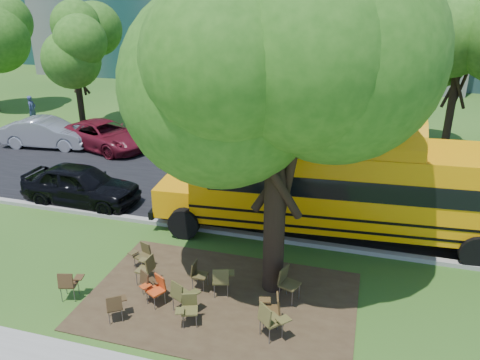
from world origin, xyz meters
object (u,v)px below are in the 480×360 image
(chair_2, at_px, (115,305))
(chair_11, at_px, (222,278))
(chair_8, at_px, (147,267))
(chair_5, at_px, (188,307))
(chair_10, at_px, (198,273))
(black_car, at_px, (81,185))
(bg_car_silver, at_px, (47,133))
(bg_car_red, at_px, (104,135))
(chair_12, at_px, (287,281))
(pedestrian_a, at_px, (32,109))
(chair_1, at_px, (149,281))
(chair_4, at_px, (182,294))
(chair_7, at_px, (270,318))
(chair_0, at_px, (69,282))
(main_tree, at_px, (278,105))
(chair_6, at_px, (273,307))
(school_bus, at_px, (369,186))
(chair_3, at_px, (156,287))
(chair_9, at_px, (142,253))

(chair_2, bearing_deg, chair_11, 2.49)
(chair_2, xyz_separation_m, chair_8, (0.03, 1.67, 0.07))
(chair_5, distance_m, chair_10, 1.46)
(black_car, height_order, bg_car_silver, black_car)
(black_car, bearing_deg, bg_car_red, 25.00)
(chair_2, distance_m, chair_12, 4.37)
(chair_5, xyz_separation_m, bg_car_red, (-9.20, 11.49, 0.21))
(chair_12, distance_m, pedestrian_a, 22.60)
(chair_1, distance_m, chair_10, 1.32)
(chair_4, bearing_deg, chair_7, 18.29)
(pedestrian_a, bearing_deg, chair_7, -132.46)
(chair_7, relative_size, chair_8, 1.06)
(chair_11, bearing_deg, chair_0, -179.94)
(chair_12, height_order, pedestrian_a, pedestrian_a)
(main_tree, bearing_deg, chair_8, -167.21)
(chair_0, relative_size, chair_6, 0.98)
(chair_0, bearing_deg, chair_6, -9.88)
(main_tree, relative_size, bg_car_red, 1.70)
(chair_2, distance_m, black_car, 7.53)
(chair_6, xyz_separation_m, chair_12, (0.15, 1.06, 0.06))
(school_bus, height_order, bg_car_red, school_bus)
(main_tree, relative_size, pedestrian_a, 5.31)
(main_tree, height_order, chair_3, main_tree)
(chair_1, height_order, chair_9, chair_1)
(chair_5, bearing_deg, bg_car_silver, -61.91)
(chair_1, height_order, chair_11, chair_11)
(chair_11, distance_m, bg_car_silver, 15.91)
(chair_10, height_order, chair_11, chair_11)
(black_car, bearing_deg, chair_4, -127.82)
(school_bus, bearing_deg, chair_1, -141.32)
(chair_10, bearing_deg, bg_car_silver, -127.17)
(chair_4, relative_size, black_car, 0.20)
(bg_car_silver, bearing_deg, chair_11, -133.73)
(main_tree, relative_size, chair_5, 10.72)
(chair_4, bearing_deg, chair_6, 30.45)
(chair_2, xyz_separation_m, chair_4, (1.44, 0.76, 0.08))
(chair_5, xyz_separation_m, chair_10, (-0.30, 1.43, -0.00))
(school_bus, distance_m, chair_10, 6.17)
(main_tree, height_order, chair_11, main_tree)
(chair_10, distance_m, bg_car_silver, 15.24)
(main_tree, xyz_separation_m, bg_car_silver, (-13.85, 8.93, -4.37))
(chair_3, relative_size, chair_10, 1.03)
(school_bus, distance_m, bg_car_silver, 17.00)
(black_car, bearing_deg, chair_2, -139.32)
(main_tree, relative_size, chair_1, 10.76)
(chair_2, bearing_deg, chair_1, 37.05)
(chair_5, relative_size, chair_7, 0.85)
(chair_1, bearing_deg, chair_10, 66.02)
(chair_6, bearing_deg, school_bus, -34.42)
(main_tree, bearing_deg, chair_10, -163.10)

